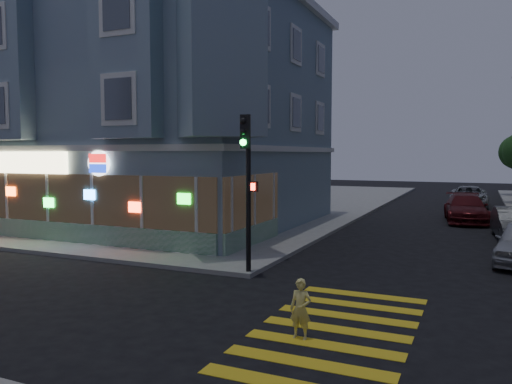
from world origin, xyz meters
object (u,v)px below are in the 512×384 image
Objects in this scene: running_child at (301,309)px; parked_car_c at (466,208)px; parked_car_d at (469,197)px; traffic_signal at (247,166)px.

running_child is 20.59m from parked_car_c.
parked_car_d is 25.65m from traffic_signal.
parked_car_d is at bearing 86.72° from running_child.
traffic_signal is at bearing -104.63° from parked_car_d.
traffic_signal reaches higher than running_child.
running_child is 0.24× the size of parked_car_c.
running_child is 29.17m from parked_car_d.
traffic_signal reaches higher than parked_car_d.
parked_car_d is (0.00, 8.63, -0.01)m from parked_car_c.
parked_car_d is 1.11× the size of traffic_signal.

